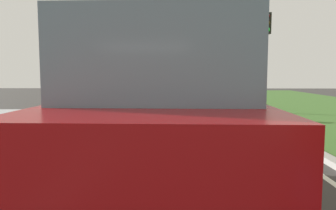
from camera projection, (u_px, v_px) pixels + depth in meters
The scene contains 7 objects.
ground_plane at pixel (141, 131), 9.76m from camera, with size 60.00×60.00×0.00m, color #383533.
lane_line_center at pixel (118, 131), 9.78m from camera, with size 0.12×32.00×0.01m, color silver.
lane_line_right_edge at pixel (259, 132), 9.67m from camera, with size 0.12×32.00×0.01m, color silver.
curb_right at pixel (275, 130), 9.65m from camera, with size 0.24×48.00×0.12m, color #9E9B93.
car_suv_ahead at pixel (163, 121), 3.88m from camera, with size 2.03×4.53×2.28m.
traffic_light_near_right at pixel (266, 42), 13.76m from camera, with size 0.32×0.50×4.60m.
traffic_light_overhead_left at pixel (56, 43), 15.34m from camera, with size 0.32×0.50×4.67m.
Camera 1 is at (1.08, 4.38, 1.74)m, focal length 34.07 mm.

